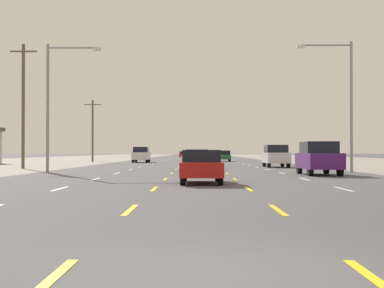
# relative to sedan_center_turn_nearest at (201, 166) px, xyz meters

# --- Properties ---
(ground_plane) EXTENTS (572.00, 572.00, 0.00)m
(ground_plane) POSITION_rel_sedan_center_turn_nearest_xyz_m (-0.03, 47.64, -0.76)
(ground_plane) COLOR #4C4C4F
(lot_apron_left) EXTENTS (28.00, 440.00, 0.01)m
(lot_apron_left) POSITION_rel_sedan_center_turn_nearest_xyz_m (-24.78, 47.64, -0.75)
(lot_apron_left) COLOR gray
(lot_apron_left) RESTS_ON ground
(lane_markings) EXTENTS (10.64, 227.60, 0.01)m
(lane_markings) POSITION_rel_sedan_center_turn_nearest_xyz_m (-0.03, 86.14, -0.75)
(lane_markings) COLOR white
(lane_markings) RESTS_ON ground
(sedan_center_turn_nearest) EXTENTS (1.80, 4.50, 1.46)m
(sedan_center_turn_nearest) POSITION_rel_sedan_center_turn_nearest_xyz_m (0.00, 0.00, 0.00)
(sedan_center_turn_nearest) COLOR red
(sedan_center_turn_nearest) RESTS_ON ground
(suv_far_right_near) EXTENTS (1.98, 4.90, 1.98)m
(suv_far_right_near) POSITION_rel_sedan_center_turn_nearest_xyz_m (7.05, 8.89, 0.27)
(suv_far_right_near) COLOR #4C196B
(suv_far_right_near) RESTS_ON ground
(hatchback_center_turn_mid) EXTENTS (1.72, 3.90, 1.54)m
(hatchback_center_turn_mid) POSITION_rel_sedan_center_turn_nearest_xyz_m (-0.19, 16.46, 0.03)
(hatchback_center_turn_mid) COLOR navy
(hatchback_center_turn_mid) RESTS_ON ground
(suv_far_right_midfar) EXTENTS (1.98, 4.90, 1.98)m
(suv_far_right_midfar) POSITION_rel_sedan_center_turn_nearest_xyz_m (6.88, 25.84, 0.27)
(suv_far_right_midfar) COLOR silver
(suv_far_right_midfar) RESTS_ON ground
(suv_far_left_far) EXTENTS (1.98, 4.90, 1.98)m
(suv_far_left_far) POSITION_rel_sedan_center_turn_nearest_xyz_m (-7.26, 47.25, 0.27)
(suv_far_left_far) COLOR white
(suv_far_left_far) RESTS_ON ground
(hatchback_inner_right_farther) EXTENTS (1.72, 3.90, 1.54)m
(hatchback_inner_right_farther) POSITION_rel_sedan_center_turn_nearest_xyz_m (3.69, 54.92, 0.03)
(hatchback_inner_right_farther) COLOR #235B2D
(hatchback_inner_right_farther) RESTS_ON ground
(sedan_center_turn_farthest) EXTENTS (1.80, 4.50, 1.46)m
(sedan_center_turn_farthest) POSITION_rel_sedan_center_turn_nearest_xyz_m (0.20, 95.02, 0.00)
(sedan_center_turn_farthest) COLOR white
(sedan_center_turn_farthest) RESTS_ON ground
(sedan_inner_left_distant_a) EXTENTS (1.80, 4.50, 1.46)m
(sedan_inner_left_distant_a) POSITION_rel_sedan_center_turn_nearest_xyz_m (-3.45, 111.29, 0.00)
(sedan_inner_left_distant_a) COLOR red
(sedan_inner_left_distant_a) RESTS_ON ground
(streetlight_left_row_0) EXTENTS (3.66, 0.26, 8.60)m
(streetlight_left_row_0) POSITION_rel_sedan_center_turn_nearest_xyz_m (-9.80, 12.97, 4.24)
(streetlight_left_row_0) COLOR gray
(streetlight_left_row_0) RESTS_ON ground
(streetlight_right_row_0) EXTENTS (3.73, 0.26, 8.75)m
(streetlight_right_row_0) POSITION_rel_sedan_center_turn_nearest_xyz_m (9.73, 12.97, 4.32)
(streetlight_right_row_0) COLOR gray
(streetlight_right_row_0) RESTS_ON ground
(utility_pole_left_row_0) EXTENTS (2.20, 0.26, 10.16)m
(utility_pole_left_row_0) POSITION_rel_sedan_center_turn_nearest_xyz_m (-14.33, 21.10, 4.52)
(utility_pole_left_row_0) COLOR brown
(utility_pole_left_row_0) RESTS_ON ground
(utility_pole_left_row_1) EXTENTS (2.20, 0.26, 8.29)m
(utility_pole_left_row_1) POSITION_rel_sedan_center_turn_nearest_xyz_m (-14.16, 50.93, 3.58)
(utility_pole_left_row_1) COLOR brown
(utility_pole_left_row_1) RESTS_ON ground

